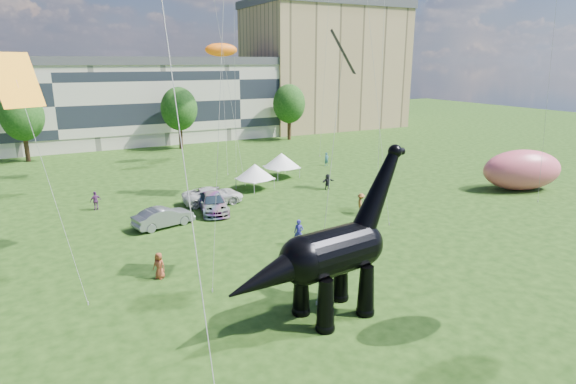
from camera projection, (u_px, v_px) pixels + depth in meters
name	position (u px, v px, depth m)	size (l,w,h in m)	color
ground	(331.00, 343.00, 22.05)	(220.00, 220.00, 0.00)	#16330C
terrace_row	(53.00, 107.00, 69.72)	(78.00, 11.00, 12.00)	beige
apartment_block	(324.00, 69.00, 92.62)	(28.00, 18.00, 22.00)	tan
tree_mid_left	(21.00, 112.00, 60.16)	(5.20, 5.20, 9.44)	#382314
tree_mid_right	(179.00, 105.00, 69.19)	(5.20, 5.20, 9.44)	#382314
tree_far_right	(289.00, 101.00, 77.31)	(5.20, 5.20, 9.44)	#382314
dinosaur_sculpture	(327.00, 256.00, 23.48)	(10.69, 3.34, 8.70)	black
car_grey	(164.00, 217.00, 37.33)	(1.64, 4.71, 1.55)	gray
car_white	(213.00, 196.00, 43.38)	(2.51, 5.44, 1.51)	silver
car_dark	(213.00, 203.00, 40.97)	(2.20, 5.42, 1.57)	#595960
gazebo_near	(255.00, 171.00, 48.08)	(4.66, 4.66, 2.57)	white
gazebo_far	(281.00, 160.00, 52.96)	(4.30, 4.30, 2.72)	white
inflatable_pink	(522.00, 170.00, 47.78)	(8.08, 4.04, 4.04)	#E85A6F
visitors	(210.00, 229.00, 34.43)	(48.20, 42.92, 1.83)	#A27651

